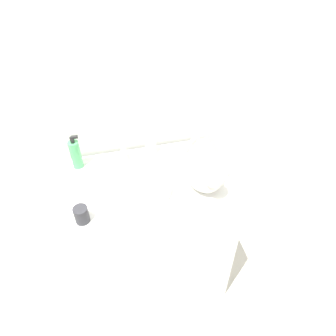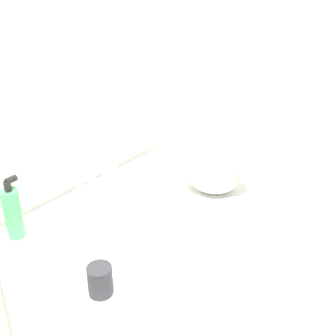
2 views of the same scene
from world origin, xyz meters
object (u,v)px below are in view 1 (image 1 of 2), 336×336
Objects in this scene: cat at (206,173)px; spray_bottle at (151,142)px; cup at (81,215)px; soap_bottle at (76,154)px.

spray_bottle is (-0.20, 0.30, -0.01)m from cat.
spray_bottle is 0.52m from cup.
cup is (-0.57, -0.07, -0.05)m from cat.
cat reaches higher than spray_bottle.
spray_bottle is 2.04× the size of cup.
cat is 2.03× the size of spray_bottle.
soap_bottle is 2.40× the size of cup.
cup is at bearing -94.74° from cat.
soap_bottle is at bearing 90.73° from cup.
spray_bottle is at bearing 44.39° from cup.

